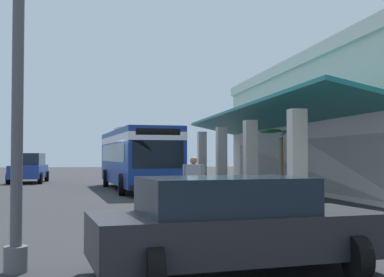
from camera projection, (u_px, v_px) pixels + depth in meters
ground at (289, 193)px, 24.41m from camera, size 120.00×120.00×0.00m
curb_strip at (212, 190)px, 25.62m from camera, size 26.96×0.50×0.12m
transit_bus at (136, 155)px, 26.94m from camera, size 11.40×3.63×3.34m
parked_sedan_charcoal at (234, 224)px, 7.73m from camera, size 2.82×4.60×1.47m
parked_suv_blue at (29, 167)px, 34.02m from camera, size 4.84×2.28×1.97m
pedestrian at (194, 181)px, 16.26m from camera, size 0.55×0.66×1.76m
potted_palm at (281, 184)px, 19.73m from camera, size 1.68×1.59×2.85m
lot_light_pole at (18, 30)px, 7.96m from camera, size 0.60×0.60×6.99m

